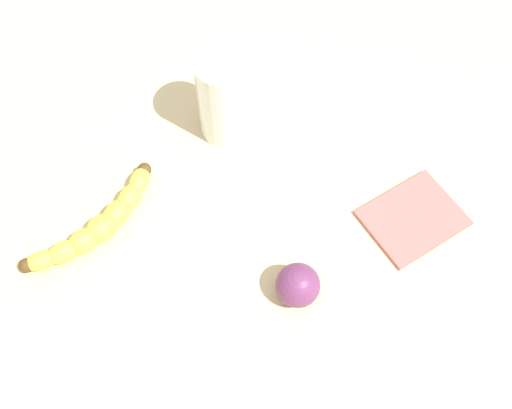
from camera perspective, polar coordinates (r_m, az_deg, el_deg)
The scene contains 5 objects.
wooden_tabletop at distance 74.38cm, azimuth -3.00°, elevation -2.56°, with size 120.00×120.00×3.00cm, color beige.
banana at distance 73.73cm, azimuth -15.15°, elevation -1.89°, with size 18.16×10.62×3.25cm.
smoothie_glass at distance 76.11cm, azimuth -2.98°, elevation 10.29°, with size 7.27×7.27×12.66cm.
plum_fruit at distance 67.13cm, azimuth 4.08°, elevation -7.82°, with size 5.16×5.16×5.16cm, color #6B3360.
folded_napkin at distance 75.65cm, azimuth 15.02°, elevation -1.28°, with size 11.64×9.18×0.60cm, color #BC6660.
Camera 1 is at (-7.12, -32.34, 68.10)cm, focal length 41.14 mm.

